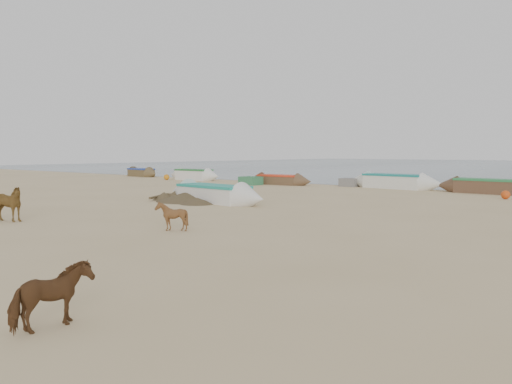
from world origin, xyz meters
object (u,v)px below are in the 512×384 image
cow_adult (5,204)px  calf_right (53,297)px  calf_front (171,216)px  near_canoe (213,194)px

cow_adult → calf_right: bearing=-136.3°
cow_adult → calf_front: 6.29m
cow_adult → near_canoe: 9.32m
near_canoe → cow_adult: bearing=-89.1°
calf_right → near_canoe: (-10.18, 13.61, -0.03)m
cow_adult → calf_front: bearing=-93.4°
calf_front → near_canoe: 8.57m
near_canoe → calf_front: bearing=-48.2°
cow_adult → near_canoe: cow_adult is taller
near_canoe → calf_right: bearing=-46.9°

